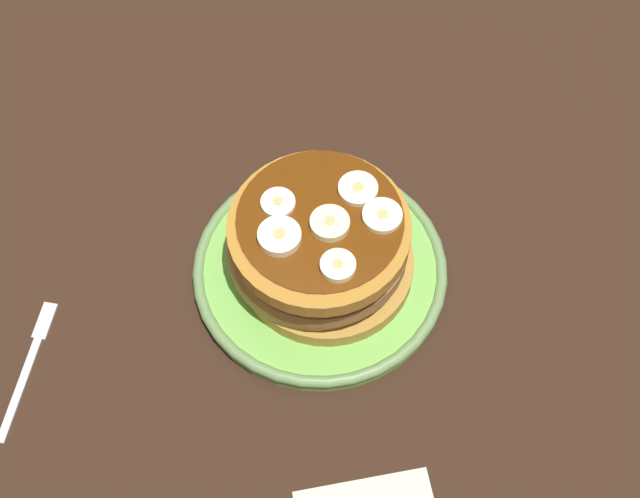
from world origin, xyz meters
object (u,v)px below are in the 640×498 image
at_px(pancake_stack, 319,246).
at_px(banana_slice_5, 278,203).
at_px(banana_slice_2, 382,216).
at_px(banana_slice_4, 358,189).
at_px(banana_slice_1, 338,266).
at_px(plate, 320,270).
at_px(banana_slice_0, 330,224).
at_px(fork, 30,361).
at_px(banana_slice_3, 279,237).

xyz_separation_m(pancake_stack, banana_slice_5, (0.04, -0.01, 0.04)).
relative_size(banana_slice_2, banana_slice_4, 0.99).
bearing_deg(banana_slice_1, pancake_stack, -63.57).
distance_m(plate, banana_slice_5, 0.10).
bearing_deg(banana_slice_5, banana_slice_0, 161.91).
height_order(plate, banana_slice_4, banana_slice_4).
xyz_separation_m(plate, banana_slice_2, (-0.05, -0.01, 0.09)).
bearing_deg(banana_slice_5, plate, 165.76).
bearing_deg(banana_slice_2, banana_slice_4, -46.38).
distance_m(pancake_stack, banana_slice_5, 0.06).
distance_m(banana_slice_0, fork, 0.29).
height_order(plate, banana_slice_5, banana_slice_5).
bearing_deg(banana_slice_3, banana_slice_0, -154.82).
bearing_deg(plate, banana_slice_5, -14.24).
bearing_deg(banana_slice_3, plate, -141.55).
bearing_deg(fork, plate, -153.38).
xyz_separation_m(plate, pancake_stack, (0.00, 0.00, 0.05)).
distance_m(banana_slice_3, fork, 0.25).
distance_m(plate, pancake_stack, 0.05).
relative_size(banana_slice_4, banana_slice_5, 1.16).
height_order(banana_slice_2, banana_slice_5, same).
height_order(banana_slice_5, fork, banana_slice_5).
bearing_deg(banana_slice_5, banana_slice_3, 101.26).
bearing_deg(banana_slice_3, banana_slice_1, 158.12).
distance_m(banana_slice_1, banana_slice_5, 0.08).
relative_size(pancake_stack, fork, 1.27).
height_order(banana_slice_0, banana_slice_5, banana_slice_0).
xyz_separation_m(plate, banana_slice_1, (-0.02, 0.04, 0.09)).
height_order(plate, banana_slice_1, banana_slice_1).
relative_size(banana_slice_2, banana_slice_3, 0.93).
bearing_deg(plate, banana_slice_3, 38.45).
bearing_deg(banana_slice_3, banana_slice_4, -135.79).
xyz_separation_m(banana_slice_2, fork, (0.29, 0.13, -0.10)).
bearing_deg(banana_slice_0, plate, -32.10).
height_order(pancake_stack, banana_slice_3, banana_slice_3).
bearing_deg(banana_slice_1, banana_slice_3, -21.88).
height_order(plate, banana_slice_3, banana_slice_3).
bearing_deg(banana_slice_1, banana_slice_4, -95.46).
relative_size(pancake_stack, banana_slice_4, 4.93).
xyz_separation_m(pancake_stack, banana_slice_4, (-0.03, -0.03, 0.04)).
bearing_deg(banana_slice_5, banana_slice_2, 179.39).
distance_m(banana_slice_2, banana_slice_4, 0.03).
bearing_deg(banana_slice_5, banana_slice_1, 136.91).
height_order(banana_slice_3, fork, banana_slice_3).
xyz_separation_m(banana_slice_0, banana_slice_5, (0.04, -0.01, -0.00)).
bearing_deg(pancake_stack, fork, 26.46).
distance_m(banana_slice_0, banana_slice_3, 0.04).
xyz_separation_m(banana_slice_0, banana_slice_2, (-0.04, -0.01, -0.00)).
xyz_separation_m(banana_slice_2, banana_slice_3, (0.08, 0.03, 0.00)).
relative_size(plate, banana_slice_4, 6.81).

